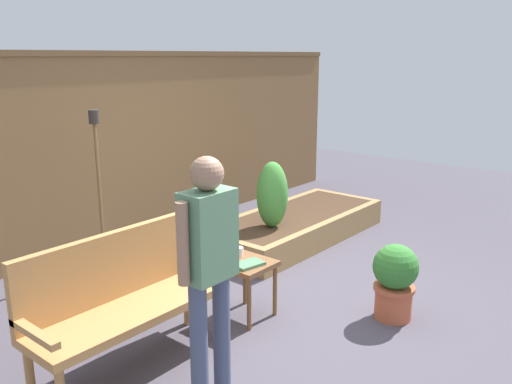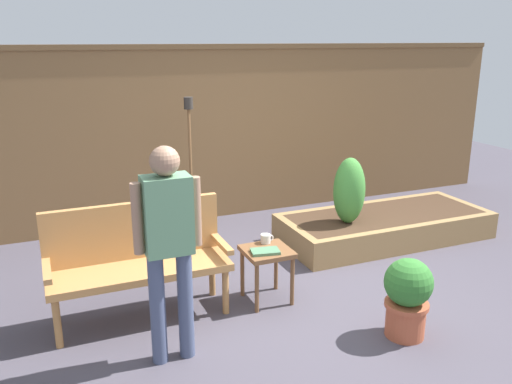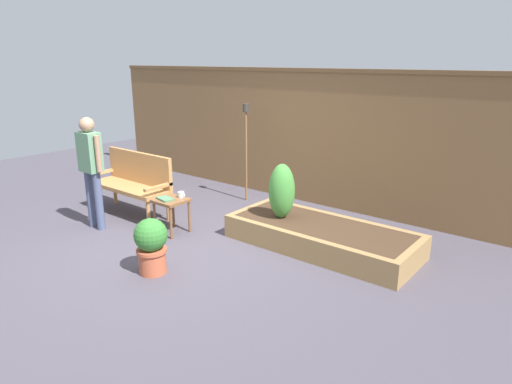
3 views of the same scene
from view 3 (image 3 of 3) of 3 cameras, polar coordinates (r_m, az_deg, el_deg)
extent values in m
plane|color=#47424C|center=(5.95, -9.96, -6.44)|extent=(14.00, 14.00, 0.00)
cube|color=brown|center=(7.55, 4.62, 6.99)|extent=(8.40, 0.10, 2.10)
cube|color=brown|center=(7.45, 4.82, 15.21)|extent=(8.40, 0.14, 0.06)
cylinder|color=#B77F47|center=(6.72, -11.09, -1.95)|extent=(0.06, 0.06, 0.40)
cylinder|color=#B77F47|center=(6.51, -13.49, -2.72)|extent=(0.06, 0.06, 0.40)
cylinder|color=#B77F47|center=(7.74, -17.46, 0.05)|extent=(0.06, 0.06, 0.40)
cylinder|color=#B77F47|center=(7.56, -19.70, -0.56)|extent=(0.06, 0.06, 0.40)
cube|color=#B77F47|center=(7.05, -15.79, 0.56)|extent=(1.44, 0.48, 0.06)
cube|color=#B77F47|center=(7.11, -14.59, 3.02)|extent=(1.44, 0.06, 0.48)
cube|color=#B77F47|center=(7.58, -18.94, 2.40)|extent=(0.06, 0.48, 0.04)
cube|color=#B77F47|center=(6.49, -12.29, 0.62)|extent=(0.06, 0.48, 0.04)
cylinder|color=brown|center=(6.23, -8.46, -3.12)|extent=(0.04, 0.04, 0.44)
cylinder|color=brown|center=(6.03, -10.75, -3.92)|extent=(0.04, 0.04, 0.44)
cylinder|color=brown|center=(6.47, -10.46, -2.48)|extent=(0.04, 0.04, 0.44)
cylinder|color=brown|center=(6.27, -12.73, -3.23)|extent=(0.04, 0.04, 0.44)
cube|color=brown|center=(6.17, -10.72, -1.08)|extent=(0.40, 0.40, 0.04)
cylinder|color=silver|center=(6.20, -9.49, -0.33)|extent=(0.09, 0.09, 0.08)
torus|color=silver|center=(6.17, -9.18, -0.42)|extent=(0.06, 0.01, 0.06)
cube|color=#4C7A56|center=(6.16, -11.45, -0.85)|extent=(0.26, 0.19, 0.02)
cylinder|color=#B75638|center=(5.19, -12.99, -8.67)|extent=(0.30, 0.30, 0.25)
cylinder|color=#B75638|center=(5.13, -13.10, -7.23)|extent=(0.34, 0.34, 0.04)
sphere|color=#33752D|center=(5.06, -13.23, -5.33)|extent=(0.37, 0.37, 0.37)
cube|color=#997547|center=(5.40, 5.82, -7.01)|extent=(2.40, 0.09, 0.30)
cube|color=#997547|center=(6.13, 10.49, -4.27)|extent=(2.40, 0.09, 0.30)
cube|color=#997547|center=(6.37, -0.66, -3.16)|extent=(0.09, 0.82, 0.30)
cube|color=#997547|center=(5.32, 19.17, -8.25)|extent=(0.09, 0.82, 0.30)
cube|color=#422D1E|center=(5.75, 8.31, -5.56)|extent=(2.22, 0.82, 0.30)
cylinder|color=brown|center=(5.90, 3.24, -2.96)|extent=(0.04, 0.04, 0.06)
ellipsoid|color=#428938|center=(5.80, 3.29, 0.12)|extent=(0.34, 0.34, 0.72)
cylinder|color=brown|center=(7.42, -1.25, 4.45)|extent=(0.03, 0.03, 1.48)
cylinder|color=#332D28|center=(7.30, -1.29, 10.64)|extent=(0.10, 0.10, 0.13)
cylinder|color=#475170|center=(6.56, -19.33, -1.13)|extent=(0.11, 0.11, 0.82)
cylinder|color=#475170|center=(6.73, -20.24, -0.80)|extent=(0.11, 0.11, 0.82)
cube|color=#5B8966|center=(6.48, -20.38, 4.78)|extent=(0.32, 0.20, 0.54)
cylinder|color=#9E755B|center=(6.32, -19.42, 4.58)|extent=(0.07, 0.07, 0.49)
cylinder|color=#9E755B|center=(6.65, -21.28, 4.97)|extent=(0.07, 0.07, 0.49)
sphere|color=#9E755B|center=(6.43, -20.71, 8.00)|extent=(0.20, 0.20, 0.20)
camera|label=1|loc=(7.67, -43.74, 10.70)|focal=37.51mm
camera|label=2|loc=(6.23, -52.88, 9.45)|focal=37.09mm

